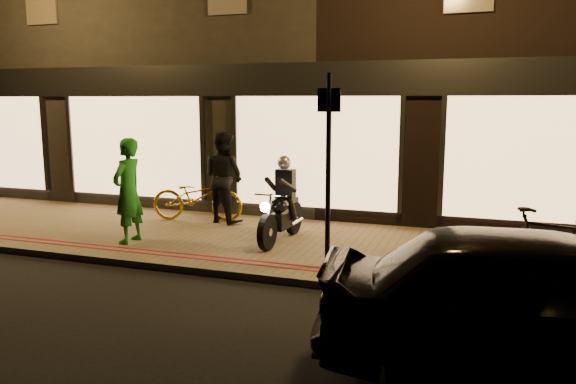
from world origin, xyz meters
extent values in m
plane|color=black|center=(0.00, 0.00, 0.00)|extent=(90.00, 90.00, 0.00)
cube|color=#736447|center=(0.00, 2.00, 0.06)|extent=(50.00, 4.00, 0.12)
cube|color=#59544C|center=(0.00, 0.05, 0.06)|extent=(50.00, 0.14, 0.12)
cube|color=maroon|center=(0.00, 0.45, 0.12)|extent=(50.00, 0.06, 0.01)
cube|color=maroon|center=(0.00, 0.65, 0.12)|extent=(50.00, 0.06, 0.01)
cube|color=black|center=(-6.00, 9.00, 4.25)|extent=(12.00, 10.00, 8.50)
cube|color=black|center=(0.00, 3.95, 3.15)|extent=(48.00, 0.12, 0.70)
cube|color=#FFC47F|center=(-4.50, 3.94, 1.61)|extent=(3.60, 0.06, 2.38)
cube|color=#FFC47F|center=(0.00, 3.94, 1.61)|extent=(3.60, 0.06, 2.38)
cube|color=#FFC47F|center=(4.50, 3.94, 1.61)|extent=(3.60, 0.06, 2.38)
cylinder|color=black|center=(-0.08, 1.35, 0.44)|extent=(0.14, 0.64, 0.64)
cylinder|color=black|center=(-0.03, 2.65, 0.44)|extent=(0.14, 0.64, 0.64)
cylinder|color=silver|center=(-0.08, 1.35, 0.44)|extent=(0.15, 0.15, 0.14)
cylinder|color=silver|center=(-0.03, 2.65, 0.44)|extent=(0.15, 0.15, 0.14)
cube|color=black|center=(-0.06, 2.05, 0.52)|extent=(0.29, 0.71, 0.30)
ellipsoid|color=black|center=(-0.06, 1.92, 0.82)|extent=(0.34, 0.52, 0.29)
cube|color=black|center=(-0.04, 2.35, 0.82)|extent=(0.24, 0.56, 0.09)
cylinder|color=silver|center=(-0.08, 1.50, 1.07)|extent=(0.60, 0.06, 0.03)
cylinder|color=silver|center=(-0.08, 1.40, 0.74)|extent=(0.06, 0.33, 0.71)
sphere|color=white|center=(-0.09, 1.26, 0.90)|extent=(0.18, 0.18, 0.17)
cylinder|color=silver|center=(0.08, 2.50, 0.40)|extent=(0.09, 0.55, 0.07)
cube|color=black|center=(-0.05, 2.22, 1.17)|extent=(0.35, 0.23, 0.55)
sphere|color=#B3B6BA|center=(-0.05, 2.16, 1.58)|extent=(0.27, 0.27, 0.26)
cylinder|color=black|center=(-0.22, 1.91, 1.20)|extent=(0.15, 0.61, 0.34)
cylinder|color=black|center=(0.10, 1.90, 1.20)|extent=(0.20, 0.61, 0.34)
cylinder|color=black|center=(-0.19, 2.19, 0.72)|extent=(0.19, 0.29, 0.46)
cylinder|color=black|center=(0.09, 2.18, 0.72)|extent=(0.20, 0.29, 0.46)
cylinder|color=black|center=(1.20, 0.64, 1.62)|extent=(0.08, 0.08, 3.00)
cube|color=black|center=(1.20, 0.64, 2.72)|extent=(0.35, 0.03, 0.35)
imported|color=gold|center=(-2.39, 3.11, 0.64)|extent=(2.09, 1.08, 1.05)
imported|color=black|center=(4.30, 0.65, 0.69)|extent=(1.97, 1.05, 1.14)
imported|color=#1F7722|center=(-2.68, 1.03, 1.08)|extent=(0.49, 0.72, 1.93)
imported|color=black|center=(-1.79, 3.18, 1.09)|extent=(1.13, 1.00, 1.94)
imported|color=black|center=(4.10, -1.80, 0.77)|extent=(4.74, 2.39, 1.55)
camera|label=1|loc=(3.40, -7.55, 2.73)|focal=35.00mm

